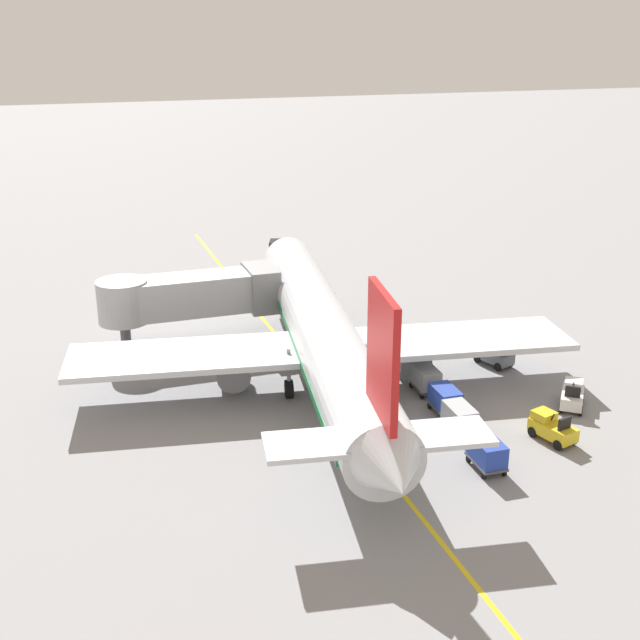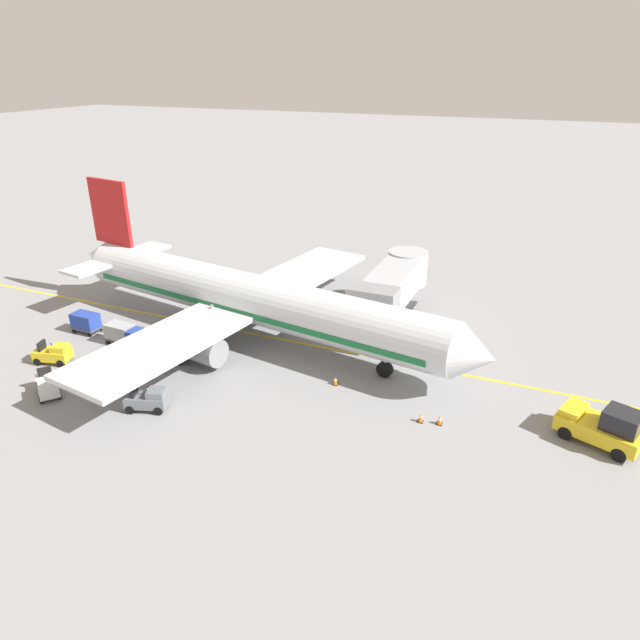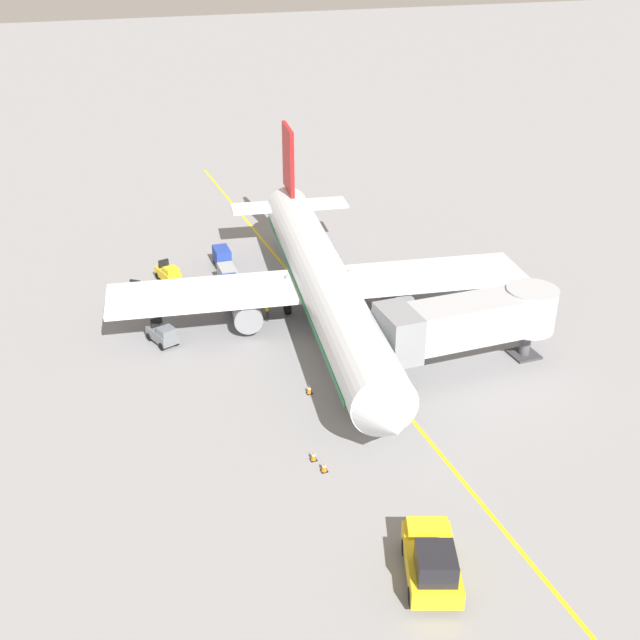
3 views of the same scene
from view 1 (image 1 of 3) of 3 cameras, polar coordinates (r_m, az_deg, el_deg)
The scene contains 16 objects.
ground_plane at distance 49.63m, azimuth -0.26°, elevation -4.64°, with size 400.00×400.00×0.00m, color gray.
gate_lead_in_line at distance 49.63m, azimuth -0.26°, elevation -4.64°, with size 0.24×80.00×0.01m, color gold.
parked_airliner at distance 48.80m, azimuth 0.19°, elevation -1.03°, with size 30.45×37.26×10.63m.
jet_bridge at distance 55.78m, azimuth -9.12°, elevation 1.74°, with size 12.15×3.50×4.98m.
pushback_tractor at distance 73.02m, azimuth -2.95°, elevation 4.43°, with size 3.60×4.89×2.40m.
baggage_tug_lead at distance 48.92m, azimuth 17.32°, elevation -5.09°, with size 2.48×2.71×1.62m.
baggage_tug_trailing at distance 53.60m, azimuth 12.06°, elevation -2.35°, with size 1.96×2.75×1.62m.
baggage_tug_spare at distance 44.88m, azimuth 15.99°, elevation -7.29°, with size 1.83×2.72×1.62m.
baggage_cart_front at distance 48.80m, azimuth 7.42°, elevation -4.05°, with size 1.38×2.92×1.58m.
baggage_cart_second_in_train at distance 46.36m, azimuth 8.78°, elevation -5.47°, with size 1.38×2.92×1.58m.
baggage_cart_third_in_train at distance 44.40m, azimuth 9.78°, elevation -6.73°, with size 1.38×2.92×1.58m.
baggage_cart_tail_end at distance 41.24m, azimuth 11.66°, elevation -9.08°, with size 1.38×2.92×1.58m.
ground_crew_wing_walker at distance 49.57m, azimuth 4.83°, elevation -3.55°, with size 0.38×0.69×1.69m.
safety_cone_nose_left at distance 65.82m, azimuth 0.59°, elevation 1.96°, with size 0.36×0.36×0.59m.
safety_cone_nose_right at distance 64.91m, azimuth 1.07°, elevation 1.69°, with size 0.36×0.36×0.59m.
safety_cone_wing_tip at distance 58.73m, azimuth 1.28°, elevation -0.32°, with size 0.36×0.36×0.59m.
Camera 1 is at (-14.25, -42.78, 20.75)m, focal length 45.52 mm.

